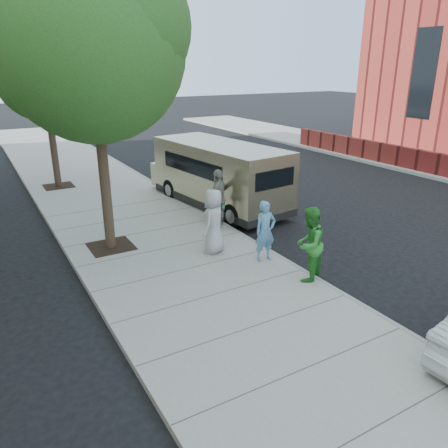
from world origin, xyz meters
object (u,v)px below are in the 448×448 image
Objects in this scene: person_officer at (265,231)px; person_gray_shirt at (214,221)px; tree_far at (44,68)px; parking_meter at (220,216)px; person_green_shirt at (309,244)px; van at (218,174)px; tree_near at (93,41)px; person_striped_polo at (219,198)px.

person_gray_shirt is at bearing 132.03° from person_officer.
tree_far reaches higher than parking_meter.
person_gray_shirt is (-0.20, 0.00, -0.10)m from parking_meter.
tree_far is 3.60× the size of person_green_shirt.
tree_far is 13.01m from person_green_shirt.
van reaches higher than person_officer.
person_officer is 1.44m from person_green_shirt.
van reaches higher than parking_meter.
person_officer is (3.21, -10.53, -3.93)m from tree_far.
tree_near reaches higher than tree_far.
person_green_shirt is at bearing 76.65° from person_gray_shirt.
person_green_shirt is (0.94, -2.56, -0.09)m from parking_meter.
tree_far is at bearing -101.26° from person_green_shirt.
person_officer reaches higher than parking_meter.
van is 4.56m from person_gray_shirt.
tree_near is at bearing -162.25° from van.
person_gray_shirt is (2.31, -9.38, -3.85)m from tree_far.
parking_meter is at bearing -125.51° from van.
tree_near reaches higher than person_officer.
parking_meter is at bearing 141.30° from person_gray_shirt.
person_gray_shirt reaches higher than person_officer.
person_officer is 0.91× the size of person_gray_shirt.
tree_near is 6.32m from person_officer.
person_officer is at bearing -73.05° from tree_far.
person_green_shirt is at bearing -51.53° from tree_near.
parking_meter is 0.74× the size of person_striped_polo.
person_gray_shirt is at bearing -93.46° from person_green_shirt.
person_gray_shirt is (-0.89, 1.15, 0.08)m from person_officer.
van reaches higher than person_gray_shirt.
parking_meter is 2.73m from person_green_shirt.
person_striped_polo is (3.45, -0.05, -4.47)m from tree_near.
person_striped_polo is at bearing -117.38° from person_green_shirt.
van is 6.59m from person_green_shirt.
parking_meter is at bearing -75.00° from tree_far.
tree_far is 10.41m from parking_meter.
person_green_shirt is at bearing -76.00° from person_officer.
tree_near is 4.67× the size of person_officer.
person_green_shirt is at bearing -107.34° from van.
van is at bearing -154.45° from person_striped_polo.
van is at bearing 39.54° from parking_meter.
person_green_shirt reaches higher than person_gray_shirt.
parking_meter is 1.35m from person_officer.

